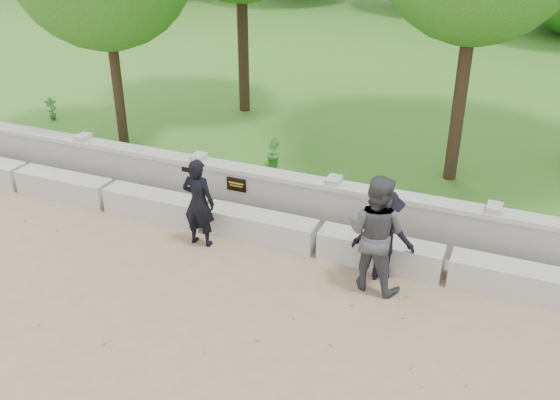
% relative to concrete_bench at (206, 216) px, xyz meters
% --- Properties ---
extents(ground, '(80.00, 80.00, 0.00)m').
position_rel_concrete_bench_xyz_m(ground, '(-0.00, -1.90, -0.22)').
color(ground, '#93785A').
rests_on(ground, ground).
extents(lawn, '(40.00, 22.00, 0.25)m').
position_rel_concrete_bench_xyz_m(lawn, '(-0.00, 12.10, -0.10)').
color(lawn, '#3C711D').
rests_on(lawn, ground).
extents(concrete_bench, '(11.90, 0.45, 0.45)m').
position_rel_concrete_bench_xyz_m(concrete_bench, '(0.00, 0.00, 0.00)').
color(concrete_bench, '#A6A49D').
rests_on(concrete_bench, ground).
extents(parapet_wall, '(12.50, 0.35, 0.90)m').
position_rel_concrete_bench_xyz_m(parapet_wall, '(0.00, 0.70, 0.24)').
color(parapet_wall, '#9C9A93').
rests_on(parapet_wall, ground).
extents(man_main, '(0.55, 0.49, 1.48)m').
position_rel_concrete_bench_xyz_m(man_main, '(0.16, -0.49, 0.52)').
color(man_main, black).
rests_on(man_main, ground).
extents(visitor_left, '(0.95, 0.80, 1.75)m').
position_rel_concrete_bench_xyz_m(visitor_left, '(3.05, -0.59, 0.65)').
color(visitor_left, '#3C3C41').
rests_on(visitor_left, ground).
extents(visitor_mid, '(0.99, 0.69, 1.41)m').
position_rel_concrete_bench_xyz_m(visitor_mid, '(3.11, -0.32, 0.48)').
color(visitor_mid, black).
rests_on(visitor_mid, ground).
extents(shrub_a, '(0.33, 0.33, 0.54)m').
position_rel_concrete_bench_xyz_m(shrub_a, '(-5.66, 2.79, 0.29)').
color(shrub_a, '#317427').
rests_on(shrub_a, lawn).
extents(shrub_b, '(0.38, 0.40, 0.57)m').
position_rel_concrete_bench_xyz_m(shrub_b, '(0.23, 2.31, 0.31)').
color(shrub_b, '#317427').
rests_on(shrub_b, lawn).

